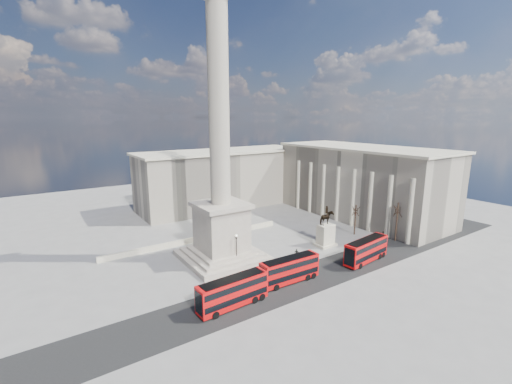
{
  "coord_description": "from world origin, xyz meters",
  "views": [
    {
      "loc": [
        -28.47,
        -48.52,
        26.01
      ],
      "look_at": [
        5.94,
        2.38,
        12.59
      ],
      "focal_mm": 24.0,
      "sensor_mm": 36.0,
      "label": 1
    }
  ],
  "objects": [
    {
      "name": "asphalt_road",
      "position": [
        5.0,
        -10.0,
        0.0
      ],
      "size": [
        120.0,
        9.0,
        0.01
      ],
      "primitive_type": "cube",
      "color": "black",
      "rests_on": "ground"
    },
    {
      "name": "pedestrian_crossing",
      "position": [
        11.87,
        -2.6,
        0.9
      ],
      "size": [
        0.96,
        1.11,
        1.79
      ],
      "primitive_type": "imported",
      "rotation": [
        0.0,
        0.0,
        2.18
      ],
      "color": "black",
      "rests_on": "ground"
    },
    {
      "name": "building_east",
      "position": [
        45.0,
        10.0,
        9.32
      ],
      "size": [
        19.0,
        46.0,
        18.6
      ],
      "color": "beige",
      "rests_on": "ground"
    },
    {
      "name": "bare_tree_far",
      "position": [
        42.5,
        12.91,
        5.1
      ],
      "size": [
        1.59,
        1.59,
        6.47
      ],
      "rotation": [
        0.0,
        0.0,
        -0.41
      ],
      "color": "#332319",
      "rests_on": "ground"
    },
    {
      "name": "nelsons_column",
      "position": [
        0.0,
        5.0,
        12.92
      ],
      "size": [
        14.0,
        14.0,
        49.85
      ],
      "color": "#B7AB98",
      "rests_on": "ground"
    },
    {
      "name": "red_bus_b",
      "position": [
        4.52,
        -9.45,
        2.2
      ],
      "size": [
        10.4,
        2.73,
        4.19
      ],
      "rotation": [
        0.0,
        0.0,
        -0.03
      ],
      "color": "red",
      "rests_on": "ground"
    },
    {
      "name": "bare_tree_near",
      "position": [
        35.58,
        -7.45,
        7.0
      ],
      "size": [
        2.03,
        2.03,
        8.89
      ],
      "rotation": [
        0.0,
        0.0,
        -0.34
      ],
      "color": "#332319",
      "rests_on": "ground"
    },
    {
      "name": "equestrian_statue",
      "position": [
        20.9,
        -1.14,
        2.98
      ],
      "size": [
        4.12,
        3.09,
        8.55
      ],
      "color": "beige",
      "rests_on": "ground"
    },
    {
      "name": "building_northeast",
      "position": [
        20.0,
        40.0,
        8.32
      ],
      "size": [
        51.0,
        17.0,
        16.6
      ],
      "color": "beige",
      "rests_on": "ground"
    },
    {
      "name": "pedestrian_walking",
      "position": [
        22.52,
        -1.16,
        0.9
      ],
      "size": [
        0.78,
        0.7,
        1.8
      ],
      "primitive_type": "imported",
      "rotation": [
        0.0,
        0.0,
        0.51
      ],
      "color": "black",
      "rests_on": "ground"
    },
    {
      "name": "victorian_lamp",
      "position": [
        0.49,
        0.45,
        3.55
      ],
      "size": [
        0.52,
        0.52,
        6.03
      ],
      "rotation": [
        0.0,
        0.0,
        -0.42
      ],
      "color": "black",
      "rests_on": "ground"
    },
    {
      "name": "red_bus_a",
      "position": [
        -6.68,
        -10.64,
        2.26
      ],
      "size": [
        10.72,
        2.99,
        4.3
      ],
      "rotation": [
        0.0,
        0.0,
        0.05
      ],
      "color": "red",
      "rests_on": "ground"
    },
    {
      "name": "red_bus_c",
      "position": [
        21.34,
        -11.03,
        2.25
      ],
      "size": [
        10.8,
        3.63,
        4.3
      ],
      "rotation": [
        0.0,
        0.0,
        0.12
      ],
      "color": "red",
      "rests_on": "ground"
    },
    {
      "name": "ground",
      "position": [
        0.0,
        0.0,
        0.0
      ],
      "size": [
        180.0,
        180.0,
        0.0
      ],
      "primitive_type": "plane",
      "color": "gray",
      "rests_on": "ground"
    },
    {
      "name": "balustrade_wall",
      "position": [
        0.0,
        16.0,
        0.55
      ],
      "size": [
        40.0,
        0.6,
        1.1
      ],
      "primitive_type": "cube",
      "color": "beige",
      "rests_on": "ground"
    },
    {
      "name": "bare_tree_mid",
      "position": [
        31.48,
        0.19,
        5.74
      ],
      "size": [
        1.92,
        1.92,
        7.28
      ],
      "rotation": [
        0.0,
        0.0,
        -0.33
      ],
      "color": "#332319",
      "rests_on": "ground"
    },
    {
      "name": "pedestrian_standing",
      "position": [
        34.0,
        -5.46,
        0.91
      ],
      "size": [
        1.08,
        0.97,
        1.82
      ],
      "primitive_type": "imported",
      "rotation": [
        0.0,
        0.0,
        3.53
      ],
      "color": "black",
      "rests_on": "ground"
    }
  ]
}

